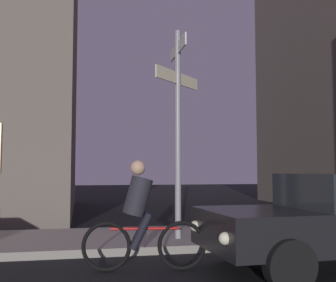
% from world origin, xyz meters
% --- Properties ---
extents(sidewalk_kerb, '(40.00, 2.66, 0.14)m').
position_xyz_m(sidewalk_kerb, '(0.00, 6.38, 0.07)').
color(sidewalk_kerb, gray).
rests_on(sidewalk_kerb, ground_plane).
extents(signpost, '(1.12, 1.29, 4.14)m').
position_xyz_m(signpost, '(-0.70, 5.87, 2.56)').
color(signpost, gray).
rests_on(signpost, sidewalk_kerb).
extents(cyclist, '(1.81, 0.37, 1.61)m').
position_xyz_m(cyclist, '(-1.71, 3.97, 0.75)').
color(cyclist, black).
rests_on(cyclist, ground_plane).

